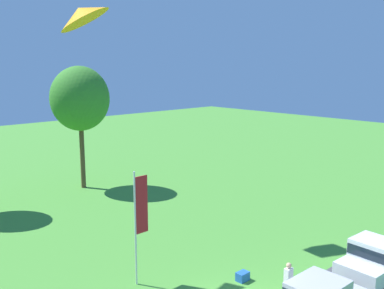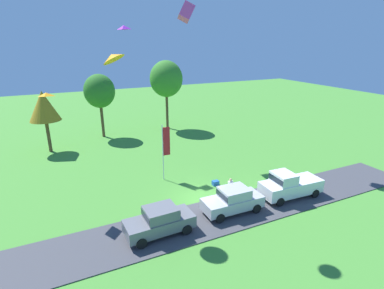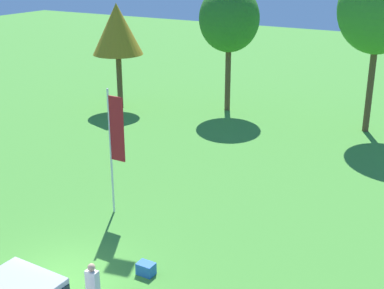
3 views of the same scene
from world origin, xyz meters
TOP-DOWN VIEW (x-y plane):
  - ground_plane at (0.00, 0.00)m, footprint 120.00×120.00m
  - pavement_strip at (0.00, -2.60)m, footprint 36.00×4.40m
  - car_sedan_near_entrance at (-4.44, -2.84)m, footprint 4.45×2.06m
  - car_sedan_far_end at (1.17, -2.61)m, footprint 4.43×2.01m
  - car_pickup_mid_row at (6.33, -2.66)m, footprint 5.09×2.24m
  - person_on_lawn at (2.11, -0.78)m, footprint 0.36×0.24m
  - tree_left_of_center at (-10.40, 16.91)m, footprint 3.23×3.23m
  - tree_right_of_center at (-4.03, 20.01)m, footprint 3.78×3.78m
  - tree_center_back at (4.88, 20.14)m, footprint 4.44×4.44m
  - flag_banner at (-1.20, 4.66)m, footprint 0.71×0.08m
  - cooler_box at (2.20, 1.67)m, footprint 0.56×0.40m
  - kite_diamond_mid_center at (-2.94, 9.55)m, footprint 1.26×1.21m
  - kite_diamond_over_trees at (-9.84, 3.69)m, footprint 0.97×1.23m
  - kite_box_high_left at (3.22, 9.79)m, footprint 1.92×1.58m
  - kite_delta_trailing_tail at (-5.86, 0.70)m, footprint 2.02×2.02m

SIDE VIEW (x-z plane):
  - ground_plane at x=0.00m, z-range 0.00..0.00m
  - pavement_strip at x=0.00m, z-range 0.00..0.06m
  - cooler_box at x=2.20m, z-range 0.00..0.40m
  - person_on_lawn at x=2.11m, z-range 0.02..1.73m
  - car_sedan_near_entrance at x=-4.44m, z-range 0.12..1.96m
  - car_sedan_far_end at x=1.17m, z-range 0.12..1.96m
  - car_pickup_mid_row at x=6.33m, z-range 0.04..2.18m
  - flag_banner at x=-1.20m, z-range 0.68..5.76m
  - tree_left_of_center at x=-10.40m, z-range 1.75..8.57m
  - tree_right_of_center at x=-4.03m, z-range 1.88..9.87m
  - tree_center_back at x=4.88m, z-range 2.22..11.59m
  - kite_diamond_over_trees at x=-9.84m, z-range 8.20..8.61m
  - kite_delta_trailing_tail at x=-5.86m, z-range 10.36..11.34m
  - kite_diamond_mid_center at x=-2.94m, z-range 12.70..13.10m
  - kite_box_high_left at x=3.22m, z-range 13.33..15.40m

